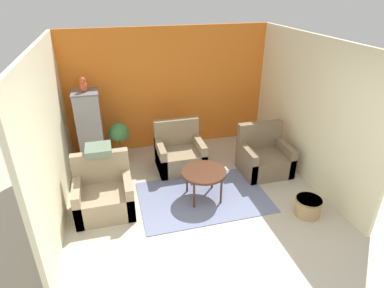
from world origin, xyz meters
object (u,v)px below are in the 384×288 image
Objects in this scene: armchair_right at (264,158)px; armchair_left at (104,195)px; birdcage at (91,131)px; wicker_basket at (308,206)px; armchair_middle at (180,154)px; potted_plant at (119,135)px; coffee_table at (204,174)px; parrot at (83,85)px.

armchair_left is at bearing -171.66° from armchair_right.
wicker_basket is at bearing -37.72° from birdcage.
birdcage is at bearing 161.02° from armchair_middle.
coffee_table is at bearing -53.03° from potted_plant.
armchair_left is at bearing -83.95° from birdcage.
armchair_middle is at bearing 98.26° from coffee_table.
birdcage is 4.04m from wicker_basket.
potted_plant is at bearing 152.04° from armchair_middle.
birdcage is 0.89m from parrot.
potted_plant is 2.02× the size of wicker_basket.
armchair_right is 1.11× the size of potted_plant.
armchair_right reaches higher than wicker_basket.
birdcage is at bearing 142.28° from wicker_basket.
coffee_table is 2.39m from birdcage.
wicker_basket is (2.66, -2.47, -0.40)m from potted_plant.
parrot reaches higher than coffee_table.
armchair_middle is at bearing -19.05° from parrot.
armchair_middle is (1.43, 0.98, 0.00)m from armchair_left.
armchair_right is 3.30m from birdcage.
wicker_basket is at bearing -30.44° from coffee_table.
armchair_left is 2.24× the size of wicker_basket.
armchair_middle is at bearing 34.42° from armchair_left.
armchair_right is at bearing -19.64° from parrot.
armchair_left reaches higher than potted_plant.
armchair_middle reaches higher than potted_plant.
parrot reaches higher than armchair_middle.
armchair_middle is at bearing -27.96° from potted_plant.
armchair_right is (1.34, 0.52, -0.18)m from coffee_table.
birdcage is (-0.16, 1.52, 0.44)m from armchair_left.
armchair_middle is (-1.49, 0.55, 0.00)m from armchair_right.
birdcage is (-1.74, 1.61, 0.25)m from coffee_table.
wicker_basket is at bearing -50.35° from armchair_middle.
armchair_middle is 1.11× the size of potted_plant.
armchair_middle is at bearing -18.98° from birdcage.
armchair_middle is 1.74m from birdcage.
armchair_right is at bearing 21.14° from coffee_table.
armchair_right is at bearing 93.61° from wicker_basket.
wicker_basket is (1.42, -0.84, -0.31)m from coffee_table.
armchair_left reaches higher than coffee_table.
armchair_left is 1.00× the size of armchair_middle.
parrot is 1.18m from potted_plant.
armchair_left reaches higher than wicker_basket.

